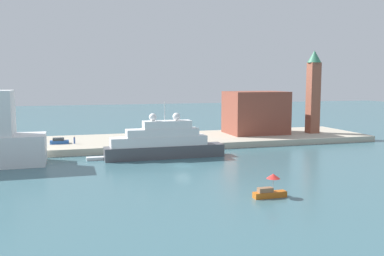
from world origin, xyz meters
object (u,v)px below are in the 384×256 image
person_figure (74,140)px  work_barge (97,158)px  parked_car (59,141)px  small_motorboat (270,189)px  bell_tower (313,89)px  mooring_bollard (186,142)px  large_yacht (163,143)px  harbor_building (256,113)px

person_figure → work_barge: bearing=-73.1°
work_barge → parked_car: parked_car is taller
small_motorboat → work_barge: bearing=120.7°
bell_tower → mooring_bollard: 40.52m
large_yacht → harbor_building: bearing=34.6°
parked_car → mooring_bollard: 28.29m
work_barge → harbor_building: bearing=24.1°
bell_tower → mooring_bollard: size_ratio=29.32×
parked_car → large_yacht: bearing=-38.2°
mooring_bollard → person_figure: bearing=164.4°
large_yacht → small_motorboat: bearing=-77.3°
small_motorboat → mooring_bollard: (-0.30, 40.61, 0.63)m
large_yacht → harbor_building: 36.28m
bell_tower → harbor_building: bearing=167.5°
work_barge → harbor_building: size_ratio=0.28×
bell_tower → mooring_bollard: bell_tower is taller
large_yacht → bell_tower: 49.06m
work_barge → parked_car: 16.29m
mooring_bollard → bell_tower: bearing=13.3°
work_barge → person_figure: size_ratio=2.56×
large_yacht → small_motorboat: size_ratio=5.28×
harbor_building → person_figure: harbor_building is taller
large_yacht → bell_tower: (44.82, 17.12, 10.24)m
bell_tower → parked_car: bearing=-178.9°
large_yacht → harbor_building: size_ratio=1.61×
harbor_building → bell_tower: bell_tower is taller
work_barge → mooring_bollard: 21.02m
small_motorboat → mooring_bollard: size_ratio=6.10×
harbor_building → bell_tower: (15.13, -3.36, 6.25)m
large_yacht → parked_car: bearing=141.8°
large_yacht → bell_tower: bearing=20.9°
large_yacht → work_barge: (-12.88, 1.47, -2.72)m
person_figure → parked_car: bearing=161.9°
small_motorboat → large_yacht: bearing=102.7°
large_yacht → mooring_bollard: 10.80m
small_motorboat → work_barge: (-20.17, 33.93, -0.89)m
parked_car → mooring_bollard: (27.21, -7.77, -0.19)m
parked_car → small_motorboat: bearing=-60.4°
small_motorboat → parked_car: (-27.50, 48.37, 0.82)m
large_yacht → person_figure: 22.54m
bell_tower → parked_car: bell_tower is taller
large_yacht → person_figure: (-16.94, 14.84, -0.81)m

